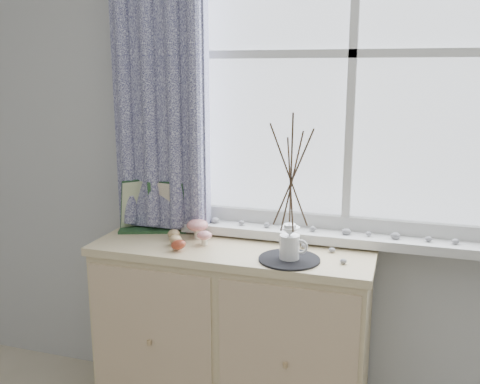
{
  "coord_description": "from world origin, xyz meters",
  "views": [
    {
      "loc": [
        0.53,
        -0.31,
        1.59
      ],
      "look_at": [
        -0.1,
        1.7,
        1.1
      ],
      "focal_mm": 40.0,
      "sensor_mm": 36.0,
      "label": 1
    }
  ],
  "objects_px": {
    "sideboard": "(232,336)",
    "twig_pitcher": "(291,175)",
    "botanical_book": "(149,207)",
    "toadstool_cluster": "(199,228)"
  },
  "relations": [
    {
      "from": "sideboard",
      "to": "twig_pitcher",
      "type": "bearing_deg",
      "value": -20.22
    },
    {
      "from": "toadstool_cluster",
      "to": "twig_pitcher",
      "type": "xyz_separation_m",
      "value": [
        0.43,
        -0.13,
        0.29
      ]
    },
    {
      "from": "twig_pitcher",
      "to": "sideboard",
      "type": "bearing_deg",
      "value": 152.35
    },
    {
      "from": "botanical_book",
      "to": "twig_pitcher",
      "type": "height_order",
      "value": "twig_pitcher"
    },
    {
      "from": "sideboard",
      "to": "botanical_book",
      "type": "relative_size",
      "value": 3.33
    },
    {
      "from": "toadstool_cluster",
      "to": "twig_pitcher",
      "type": "distance_m",
      "value": 0.54
    },
    {
      "from": "sideboard",
      "to": "toadstool_cluster",
      "type": "xyz_separation_m",
      "value": [
        -0.16,
        0.03,
        0.48
      ]
    },
    {
      "from": "sideboard",
      "to": "botanical_book",
      "type": "bearing_deg",
      "value": 171.21
    },
    {
      "from": "toadstool_cluster",
      "to": "botanical_book",
      "type": "bearing_deg",
      "value": 172.36
    },
    {
      "from": "sideboard",
      "to": "toadstool_cluster",
      "type": "height_order",
      "value": "toadstool_cluster"
    }
  ]
}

